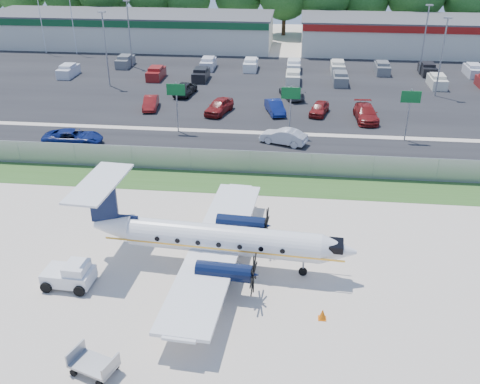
# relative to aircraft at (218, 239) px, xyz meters

# --- Properties ---
(ground) EXTENTS (170.00, 170.00, 0.00)m
(ground) POSITION_rel_aircraft_xyz_m (0.72, -0.45, -1.97)
(ground) COLOR beige
(ground) RESTS_ON ground
(grass_verge) EXTENTS (170.00, 4.00, 0.02)m
(grass_verge) POSITION_rel_aircraft_xyz_m (0.72, 11.55, -1.96)
(grass_verge) COLOR #2D561E
(grass_verge) RESTS_ON ground
(access_road) EXTENTS (170.00, 8.00, 0.02)m
(access_road) POSITION_rel_aircraft_xyz_m (0.72, 18.55, -1.95)
(access_road) COLOR black
(access_road) RESTS_ON ground
(parking_lot) EXTENTS (170.00, 32.00, 0.02)m
(parking_lot) POSITION_rel_aircraft_xyz_m (0.72, 39.55, -1.95)
(parking_lot) COLOR black
(parking_lot) RESTS_ON ground
(perimeter_fence) EXTENTS (120.00, 0.06, 1.99)m
(perimeter_fence) POSITION_rel_aircraft_xyz_m (0.72, 13.55, -0.96)
(perimeter_fence) COLOR gray
(perimeter_fence) RESTS_ON ground
(building_west) EXTENTS (46.40, 12.40, 5.24)m
(building_west) POSITION_rel_aircraft_xyz_m (-23.28, 61.53, 0.66)
(building_west) COLOR beige
(building_west) RESTS_ON ground
(building_east) EXTENTS (44.40, 12.40, 5.24)m
(building_east) POSITION_rel_aircraft_xyz_m (26.72, 61.53, 0.67)
(building_east) COLOR beige
(building_east) RESTS_ON ground
(sign_left) EXTENTS (1.80, 0.26, 5.00)m
(sign_left) POSITION_rel_aircraft_xyz_m (-7.28, 22.46, 1.65)
(sign_left) COLOR gray
(sign_left) RESTS_ON ground
(sign_mid) EXTENTS (1.80, 0.26, 5.00)m
(sign_mid) POSITION_rel_aircraft_xyz_m (3.72, 22.46, 1.65)
(sign_mid) COLOR gray
(sign_mid) RESTS_ON ground
(sign_right) EXTENTS (1.80, 0.26, 5.00)m
(sign_right) POSITION_rel_aircraft_xyz_m (14.72, 22.46, 1.65)
(sign_right) COLOR gray
(sign_right) RESTS_ON ground
(flagpole_west) EXTENTS (1.06, 0.12, 10.00)m
(flagpole_west) POSITION_rel_aircraft_xyz_m (-35.20, 54.55, 3.68)
(flagpole_west) COLOR silver
(flagpole_west) RESTS_ON ground
(flagpole_east) EXTENTS (1.06, 0.12, 10.00)m
(flagpole_east) POSITION_rel_aircraft_xyz_m (-30.20, 54.55, 3.68)
(flagpole_east) COLOR silver
(flagpole_east) RESTS_ON ground
(light_pole_nw) EXTENTS (0.90, 0.35, 9.09)m
(light_pole_nw) POSITION_rel_aircraft_xyz_m (-19.28, 37.55, 3.27)
(light_pole_nw) COLOR gray
(light_pole_nw) RESTS_ON ground
(light_pole_ne) EXTENTS (0.90, 0.35, 9.09)m
(light_pole_ne) POSITION_rel_aircraft_xyz_m (20.72, 37.55, 3.27)
(light_pole_ne) COLOR gray
(light_pole_ne) RESTS_ON ground
(light_pole_sw) EXTENTS (0.90, 0.35, 9.09)m
(light_pole_sw) POSITION_rel_aircraft_xyz_m (-19.28, 47.55, 3.27)
(light_pole_sw) COLOR gray
(light_pole_sw) RESTS_ON ground
(light_pole_se) EXTENTS (0.90, 0.35, 9.09)m
(light_pole_se) POSITION_rel_aircraft_xyz_m (20.72, 47.55, 3.27)
(light_pole_se) COLOR gray
(light_pole_se) RESTS_ON ground
(tree_line) EXTENTS (112.00, 6.00, 14.00)m
(tree_line) POSITION_rel_aircraft_xyz_m (0.72, 73.55, -1.97)
(tree_line) COLOR #194C16
(tree_line) RESTS_ON ground
(aircraft) EXTENTS (16.49, 16.25, 5.09)m
(aircraft) POSITION_rel_aircraft_xyz_m (0.00, 0.00, 0.00)
(aircraft) COLOR silver
(aircraft) RESTS_ON ground
(pushback_tug) EXTENTS (2.84, 2.10, 1.49)m
(pushback_tug) POSITION_rel_aircraft_xyz_m (-8.16, -2.74, -1.25)
(pushback_tug) COLOR silver
(pushback_tug) RESTS_ON ground
(baggage_cart_near) EXTENTS (2.44, 1.92, 1.12)m
(baggage_cart_near) POSITION_rel_aircraft_xyz_m (-4.52, -9.09, -1.44)
(baggage_cart_near) COLOR gray
(baggage_cart_near) RESTS_ON ground
(baggage_cart_far) EXTENTS (2.43, 2.00, 1.10)m
(baggage_cart_far) POSITION_rel_aircraft_xyz_m (0.15, -1.03, -1.45)
(baggage_cart_far) COLOR gray
(baggage_cart_far) RESTS_ON ground
(cone_nose) EXTENTS (0.43, 0.43, 0.62)m
(cone_nose) POSITION_rel_aircraft_xyz_m (6.14, -4.16, -1.67)
(cone_nose) COLOR #DA5D06
(cone_nose) RESTS_ON ground
(cone_starboard_wing) EXTENTS (0.37, 0.37, 0.53)m
(cone_starboard_wing) POSITION_rel_aircraft_xyz_m (0.79, 13.76, -1.72)
(cone_starboard_wing) COLOR #DA5D06
(cone_starboard_wing) RESTS_ON ground
(road_car_west) EXTENTS (5.69, 3.11, 1.51)m
(road_car_west) POSITION_rel_aircraft_xyz_m (-16.23, 17.91, -1.97)
(road_car_west) COLOR navy
(road_car_west) RESTS_ON ground
(road_car_mid) EXTENTS (4.66, 2.87, 1.45)m
(road_car_mid) POSITION_rel_aircraft_xyz_m (3.22, 20.39, -1.97)
(road_car_mid) COLOR silver
(road_car_mid) RESTS_ON ground
(parked_car_a) EXTENTS (2.03, 4.31, 1.37)m
(parked_car_a) POSITION_rel_aircraft_xyz_m (-11.80, 29.22, -1.97)
(parked_car_a) COLOR maroon
(parked_car_a) RESTS_ON ground
(parked_car_b) EXTENTS (3.11, 5.05, 1.60)m
(parked_car_b) POSITION_rel_aircraft_xyz_m (-4.02, 28.51, -1.97)
(parked_car_b) COLOR maroon
(parked_car_b) RESTS_ON ground
(parked_car_c) EXTENTS (2.65, 4.53, 1.41)m
(parked_car_c) POSITION_rel_aircraft_xyz_m (2.01, 29.11, -1.97)
(parked_car_c) COLOR navy
(parked_car_c) RESTS_ON ground
(parked_car_d) EXTENTS (2.55, 4.30, 1.37)m
(parked_car_d) POSITION_rel_aircraft_xyz_m (6.77, 29.26, -1.97)
(parked_car_d) COLOR maroon
(parked_car_d) RESTS_ON ground
(parked_car_e) EXTENTS (2.49, 5.43, 1.54)m
(parked_car_e) POSITION_rel_aircraft_xyz_m (11.57, 27.90, -1.97)
(parked_car_e) COLOR maroon
(parked_car_e) RESTS_ON ground
(parked_car_f) EXTENTS (2.52, 4.97, 1.62)m
(parked_car_f) POSITION_rel_aircraft_xyz_m (-9.03, 34.81, -1.97)
(parked_car_f) COLOR black
(parked_car_f) RESTS_ON ground
(parked_car_g) EXTENTS (3.52, 5.33, 1.43)m
(parked_car_g) POSITION_rel_aircraft_xyz_m (3.70, 35.07, -1.97)
(parked_car_g) COLOR #595B5E
(parked_car_g) RESTS_ON ground
(far_parking_rows) EXTENTS (56.00, 10.00, 1.60)m
(far_parking_rows) POSITION_rel_aircraft_xyz_m (0.72, 44.55, -1.97)
(far_parking_rows) COLOR gray
(far_parking_rows) RESTS_ON ground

